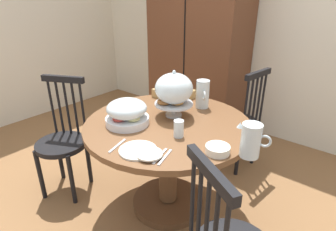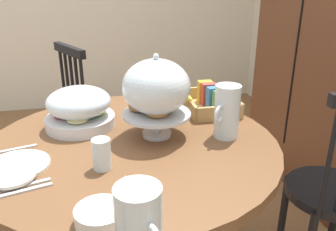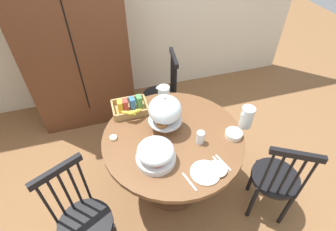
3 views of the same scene
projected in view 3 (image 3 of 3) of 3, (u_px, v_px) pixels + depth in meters
The scene contains 19 objects.
ground_plane at pixel (161, 198), 2.56m from camera, with size 10.00×10.00×0.00m, color brown.
wooden_armoire at pixel (75, 43), 2.83m from camera, with size 1.18×0.60×1.96m.
dining_table at pixel (173, 153), 2.30m from camera, with size 1.17×1.17×0.74m.
windsor_chair_near_window at pixel (162, 97), 3.00m from camera, with size 0.40×0.40×0.97m.
windsor_chair_by_cabinet at pixel (84, 222), 1.92m from camera, with size 0.45×0.45×0.97m.
windsor_chair_facing_door at pixel (276, 180), 2.18m from camera, with size 0.45×0.45×0.97m.
pastry_stand_with_dome at pixel (165, 111), 2.09m from camera, with size 0.28×0.28×0.34m.
fruit_platter_covered at pixel (156, 153), 1.92m from camera, with size 0.30×0.30×0.18m.
orange_juice_pitcher at pixel (164, 98), 2.37m from camera, with size 0.14×0.15×0.22m.
milk_pitcher at pixel (247, 118), 2.19m from camera, with size 0.19×0.11×0.19m.
cereal_basket at pixel (130, 107), 2.35m from camera, with size 0.32×0.30×0.12m.
china_plate_large at pixel (205, 173), 1.89m from camera, with size 0.22×0.22×0.01m, color white.
china_plate_small at pixel (217, 169), 1.90m from camera, with size 0.15×0.15×0.01m, color white.
cereal_bowl at pixel (234, 134), 2.14m from camera, with size 0.14×0.14×0.04m, color white.
drinking_glass at pixel (200, 137), 2.07m from camera, with size 0.06×0.06×0.11m, color silver.
butter_dish at pixel (113, 138), 2.13m from camera, with size 0.06×0.06×0.02m, color beige.
table_knife at pixel (220, 164), 1.94m from camera, with size 0.17×0.01×0.01m, color silver.
dinner_fork at pixel (223, 163), 1.95m from camera, with size 0.17×0.01×0.01m, color silver.
soup_spoon at pixel (189, 182), 1.83m from camera, with size 0.17×0.01×0.01m, color silver.
Camera 3 is at (-0.31, -1.29, 2.33)m, focal length 27.94 mm.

